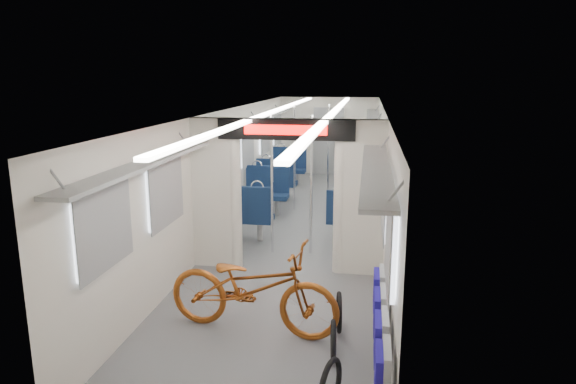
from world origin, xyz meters
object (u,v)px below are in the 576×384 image
object	(u,v)px
seat_bay_far_right	(357,173)
stanchion_near_right	(311,186)
bike_hoop_c	(339,314)
stanchion_far_left	(294,158)
seat_bay_near_right	(353,202)
stanchion_far_right	(328,156)
flip_bench	(381,325)
seat_bay_far_left	(283,170)
bike_hoop_b	(333,343)
stanchion_near_left	(272,185)
bicycle	(253,288)
seat_bay_near_left	(257,198)

from	to	relation	value
seat_bay_far_right	stanchion_near_right	distance (m)	4.50
bike_hoop_c	stanchion_far_left	size ratio (longest dim) A/B	0.21
seat_bay_near_right	stanchion_far_right	distance (m)	1.96
flip_bench	stanchion_near_right	size ratio (longest dim) A/B	0.90
flip_bench	seat_bay_far_left	size ratio (longest dim) A/B	0.95
bike_hoop_b	stanchion_near_left	distance (m)	3.60
stanchion_near_right	stanchion_far_right	xyz separation A→B (m)	(0.02, 3.26, 0.00)
seat_bay_far_right	stanchion_far_right	distance (m)	1.44
stanchion_far_left	stanchion_far_right	bearing A→B (deg)	33.47
bike_hoop_c	bicycle	bearing A→B (deg)	-172.28
bike_hoop_c	stanchion_near_right	distance (m)	2.88
bike_hoop_b	bicycle	bearing A→B (deg)	152.23
seat_bay_near_left	seat_bay_far_right	size ratio (longest dim) A/B	0.98
seat_bay_near_left	stanchion_near_right	size ratio (longest dim) A/B	0.96
flip_bench	stanchion_near_right	distance (m)	3.77
seat_bay_near_left	stanchion_near_right	xyz separation A→B (m)	(1.22, -1.43, 0.59)
bike_hoop_c	stanchion_near_right	xyz separation A→B (m)	(-0.63, 2.65, 0.93)
flip_bench	stanchion_far_left	distance (m)	6.63
seat_bay_far_right	stanchion_near_right	bearing A→B (deg)	-98.44
seat_bay_far_left	stanchion_near_left	xyz separation A→B (m)	(0.58, -4.59, 0.59)
seat_bay_far_left	seat_bay_far_right	xyz separation A→B (m)	(1.87, -0.13, 0.01)
stanchion_far_left	stanchion_far_right	world-z (taller)	same
seat_bay_near_right	stanchion_near_right	size ratio (longest dim) A/B	0.86
bicycle	stanchion_far_right	distance (m)	6.09
bike_hoop_b	stanchion_near_right	distance (m)	3.48
bike_hoop_c	stanchion_near_right	size ratio (longest dim) A/B	0.21
seat_bay_near_right	stanchion_far_left	world-z (taller)	stanchion_far_left
bike_hoop_b	stanchion_far_right	world-z (taller)	stanchion_far_right
stanchion_far_left	stanchion_far_right	xyz separation A→B (m)	(0.70, 0.46, 0.00)
seat_bay_far_left	stanchion_far_right	xyz separation A→B (m)	(1.23, -1.28, 0.59)
bike_hoop_b	stanchion_near_left	size ratio (longest dim) A/B	0.19
flip_bench	seat_bay_near_right	xyz separation A→B (m)	(-0.42, 5.08, -0.05)
bicycle	flip_bench	xyz separation A→B (m)	(1.43, -0.78, 0.04)
bike_hoop_b	flip_bench	bearing A→B (deg)	-30.04
stanchion_far_left	stanchion_near_left	bearing A→B (deg)	-89.21
flip_bench	bike_hoop_b	distance (m)	0.66
stanchion_far_right	bicycle	bearing A→B (deg)	-93.53
stanchion_near_left	seat_bay_far_right	bearing A→B (deg)	73.86
bike_hoop_c	stanchion_near_left	xyz separation A→B (m)	(-1.27, 2.60, 0.93)
flip_bench	stanchion_far_right	distance (m)	6.93
seat_bay_far_left	seat_bay_far_right	bearing A→B (deg)	-3.86
seat_bay_near_left	stanchion_near_left	world-z (taller)	stanchion_near_left
seat_bay_far_right	bike_hoop_b	bearing A→B (deg)	-90.35
seat_bay_near_right	stanchion_far_left	distance (m)	1.95
stanchion_near_right	seat_bay_near_right	bearing A→B (deg)	66.63
seat_bay_far_left	stanchion_far_right	bearing A→B (deg)	-45.99
seat_bay_far_left	stanchion_far_right	distance (m)	1.87
bicycle	stanchion_near_left	world-z (taller)	stanchion_near_left
flip_bench	seat_bay_far_right	size ratio (longest dim) A/B	0.92
seat_bay_far_left	stanchion_far_left	bearing A→B (deg)	-72.82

